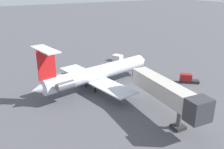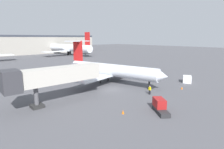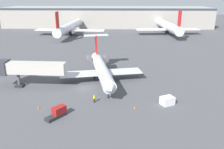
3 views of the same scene
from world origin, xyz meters
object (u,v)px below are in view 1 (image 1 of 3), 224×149
object	(u,v)px
baggage_tug_lead	(187,79)
cargo_container_uld	(117,58)
regional_jet	(95,73)
ground_crew_marshaller	(148,75)
traffic_cone_near	(192,92)
traffic_cone_mid	(137,65)
jet_bridge	(170,94)

from	to	relation	value
baggage_tug_lead	cargo_container_uld	bearing A→B (deg)	15.35
regional_jet	cargo_container_uld	world-z (taller)	regional_jet
regional_jet	ground_crew_marshaller	size ratio (longest dim) A/B	16.43
traffic_cone_near	traffic_cone_mid	distance (m)	18.64
ground_crew_marshaller	traffic_cone_near	bearing A→B (deg)	-164.26
traffic_cone_near	traffic_cone_mid	xyz separation A→B (m)	(18.63, 0.50, 0.00)
traffic_cone_near	traffic_cone_mid	size ratio (longest dim) A/B	1.00
baggage_tug_lead	regional_jet	bearing A→B (deg)	70.94
ground_crew_marshaller	traffic_cone_near	xyz separation A→B (m)	(-10.53, -2.97, -0.58)
ground_crew_marshaller	cargo_container_uld	distance (m)	14.69
ground_crew_marshaller	regional_jet	bearing A→B (deg)	87.61
baggage_tug_lead	cargo_container_uld	distance (m)	21.38
regional_jet	ground_crew_marshaller	bearing A→B (deg)	-92.39
traffic_cone_mid	jet_bridge	bearing A→B (deg)	157.21
regional_jet	jet_bridge	size ratio (longest dim) A/B	1.74
regional_jet	baggage_tug_lead	distance (m)	19.92
baggage_tug_lead	traffic_cone_near	world-z (taller)	baggage_tug_lead
cargo_container_uld	traffic_cone_mid	world-z (taller)	cargo_container_uld
jet_bridge	traffic_cone_near	world-z (taller)	jet_bridge
ground_crew_marshaller	cargo_container_uld	size ratio (longest dim) A/B	0.54
jet_bridge	traffic_cone_mid	bearing A→B (deg)	-22.79
cargo_container_uld	traffic_cone_mid	bearing A→B (deg)	-162.96
regional_jet	traffic_cone_mid	world-z (taller)	regional_jet
regional_jet	traffic_cone_near	distance (m)	19.31
jet_bridge	cargo_container_uld	world-z (taller)	jet_bridge
baggage_tug_lead	traffic_cone_near	distance (m)	5.59
baggage_tug_lead	jet_bridge	bearing A→B (deg)	126.80
cargo_container_uld	traffic_cone_near	world-z (taller)	cargo_container_uld
traffic_cone_near	ground_crew_marshaller	bearing A→B (deg)	15.74
ground_crew_marshaller	baggage_tug_lead	size ratio (longest dim) A/B	0.42
ground_crew_marshaller	baggage_tug_lead	xyz separation A→B (m)	(-5.93, -6.11, -0.02)
jet_bridge	traffic_cone_mid	world-z (taller)	jet_bridge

